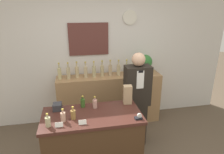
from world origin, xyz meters
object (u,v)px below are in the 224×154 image
(shopkeeper, at_px, (137,101))
(paper_bag, at_px, (128,95))
(potted_plant, at_px, (145,63))
(tape_dispenser, at_px, (139,117))

(shopkeeper, bearing_deg, paper_bag, -127.27)
(potted_plant, xyz_separation_m, paper_bag, (-0.64, -1.07, -0.13))
(paper_bag, relative_size, tape_dispenser, 2.91)
(potted_plant, relative_size, tape_dispenser, 4.07)
(potted_plant, height_order, paper_bag, potted_plant)
(potted_plant, relative_size, paper_bag, 1.40)
(shopkeeper, relative_size, paper_bag, 5.98)
(paper_bag, height_order, tape_dispenser, paper_bag)
(shopkeeper, height_order, paper_bag, shopkeeper)
(potted_plant, xyz_separation_m, tape_dispenser, (-0.62, -1.50, -0.23))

